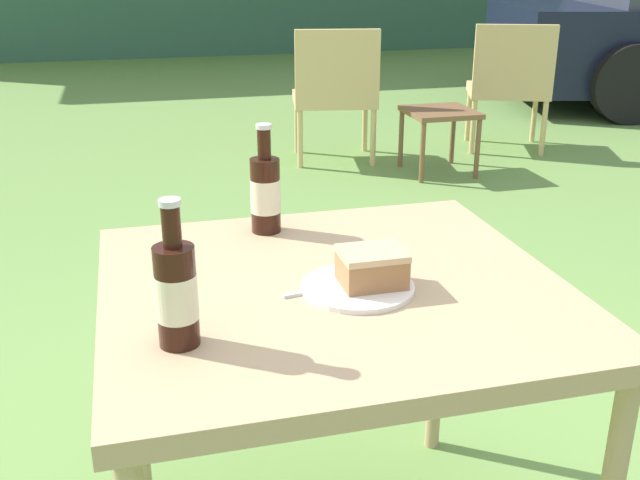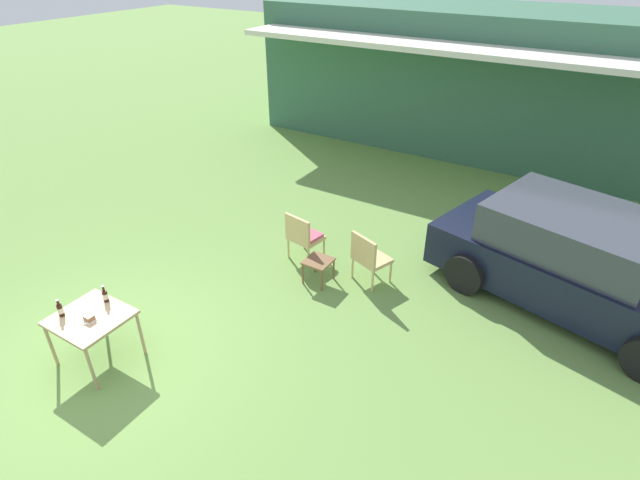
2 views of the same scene
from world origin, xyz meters
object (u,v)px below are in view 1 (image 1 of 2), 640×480
(garden_side_table, at_px, (440,119))
(patio_table, at_px, (333,314))
(cola_bottle_far, at_px, (176,292))
(cake_on_plate, at_px, (366,274))
(cola_bottle_near, at_px, (265,192))
(wicker_chair_cushioned, at_px, (335,89))
(wicker_chair_plain, at_px, (510,80))

(garden_side_table, bearing_deg, patio_table, -116.87)
(patio_table, distance_m, cola_bottle_far, 0.38)
(cake_on_plate, bearing_deg, cola_bottle_near, 109.28)
(wicker_chair_cushioned, bearing_deg, cake_on_plate, 85.29)
(patio_table, bearing_deg, cola_bottle_near, 102.82)
(wicker_chair_plain, xyz_separation_m, patio_table, (-2.17, -3.36, 0.16))
(wicker_chair_plain, height_order, garden_side_table, wicker_chair_plain)
(cola_bottle_near, bearing_deg, cake_on_plate, -70.72)
(patio_table, relative_size, cola_bottle_far, 3.56)
(wicker_chair_cushioned, relative_size, cake_on_plate, 4.04)
(wicker_chair_plain, relative_size, cola_bottle_near, 3.51)
(wicker_chair_plain, relative_size, garden_side_table, 2.08)
(cola_bottle_far, bearing_deg, patio_table, 28.84)
(cola_bottle_near, relative_size, cola_bottle_far, 1.00)
(cola_bottle_near, bearing_deg, garden_side_table, 59.34)
(cola_bottle_far, bearing_deg, wicker_chair_plain, 54.96)
(cola_bottle_far, bearing_deg, cola_bottle_near, 64.12)
(garden_side_table, bearing_deg, cola_bottle_far, -119.96)
(wicker_chair_plain, distance_m, cake_on_plate, 4.01)
(cola_bottle_near, distance_m, cola_bottle_far, 0.53)
(wicker_chair_cushioned, xyz_separation_m, patio_table, (-0.95, -3.38, 0.16))
(garden_side_table, bearing_deg, wicker_chair_cushioned, 142.80)
(wicker_chair_cushioned, distance_m, cola_bottle_far, 3.77)
(wicker_chair_plain, bearing_deg, garden_side_table, 51.32)
(garden_side_table, xyz_separation_m, patio_table, (-1.50, -2.96, 0.30))
(cola_bottle_near, height_order, cola_bottle_far, same)
(cake_on_plate, distance_m, cola_bottle_far, 0.38)
(patio_table, xyz_separation_m, cake_on_plate, (0.05, -0.04, 0.10))
(cola_bottle_far, bearing_deg, wicker_chair_cushioned, 70.57)
(wicker_chair_plain, relative_size, patio_table, 0.99)
(wicker_chair_cushioned, height_order, wicker_chair_plain, same)
(wicker_chair_cushioned, distance_m, cola_bottle_near, 3.25)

